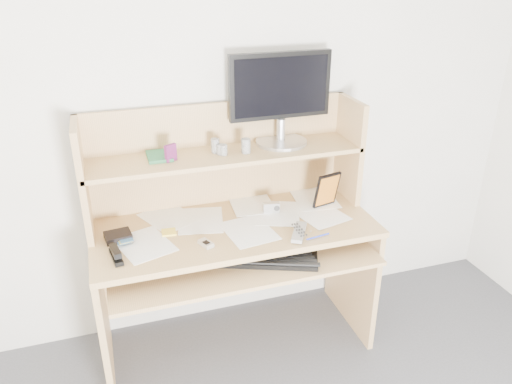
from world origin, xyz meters
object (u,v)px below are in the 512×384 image
object	(u,v)px
desk	(231,227)
monitor	(281,96)
game_case	(327,190)
tv_remote	(299,232)
keyboard	(268,258)

from	to	relation	value
desk	monitor	distance (m)	0.72
desk	game_case	size ratio (longest dim) A/B	7.21
monitor	tv_remote	bearing A→B (deg)	-96.85
desk	game_case	bearing A→B (deg)	-4.46
keyboard	tv_remote	world-z (taller)	tv_remote
tv_remote	monitor	distance (m)	0.70
monitor	desk	bearing A→B (deg)	-156.14
keyboard	monitor	bearing A→B (deg)	85.96
tv_remote	game_case	bearing A→B (deg)	72.69
keyboard	tv_remote	xyz separation A→B (m)	(0.16, 0.02, 0.10)
tv_remote	monitor	world-z (taller)	monitor
tv_remote	keyboard	bearing A→B (deg)	-142.85
game_case	tv_remote	bearing A→B (deg)	-151.08
game_case	monitor	size ratio (longest dim) A/B	0.36
monitor	game_case	bearing A→B (deg)	-42.92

